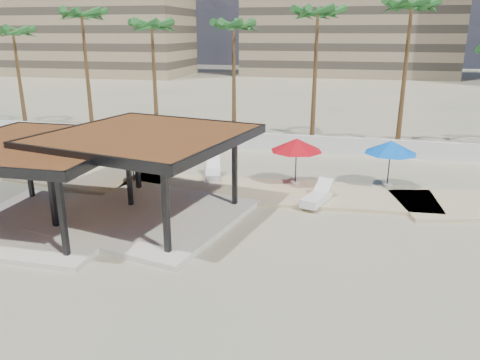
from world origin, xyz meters
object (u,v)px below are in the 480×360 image
object	(u,v)px
pavilion_central	(148,168)
umbrella_c	(297,145)
pavilion_west	(41,176)
lounger_b	(317,197)
lounger_a	(213,173)

from	to	relation	value
pavilion_central	umbrella_c	distance (m)	8.23
pavilion_west	umbrella_c	xyz separation A→B (m)	(9.67, 7.73, 0.09)
pavilion_central	umbrella_c	world-z (taller)	pavilion_central
pavilion_central	lounger_b	distance (m)	8.04
pavilion_west	lounger_a	distance (m)	9.57
pavilion_central	pavilion_west	size ratio (longest dim) A/B	1.25
pavilion_central	pavilion_west	world-z (taller)	pavilion_central
lounger_a	pavilion_central	bearing A→B (deg)	155.67
umbrella_c	lounger_a	distance (m)	5.02
lounger_b	pavilion_west	bearing A→B (deg)	132.65
pavilion_central	pavilion_west	distance (m)	4.37
umbrella_c	lounger_a	bearing A→B (deg)	177.50
umbrella_c	pavilion_central	bearing A→B (deg)	-133.61
pavilion_west	lounger_a	world-z (taller)	pavilion_west
pavilion_central	lounger_a	world-z (taller)	pavilion_central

